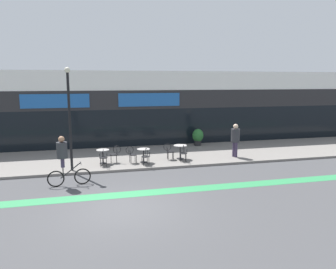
% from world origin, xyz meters
% --- Properties ---
extents(ground_plane, '(120.00, 120.00, 0.00)m').
position_xyz_m(ground_plane, '(0.00, 0.00, 0.00)').
color(ground_plane, '#424244').
extents(sidewalk_slab, '(40.00, 5.50, 0.12)m').
position_xyz_m(sidewalk_slab, '(0.00, 7.25, 0.06)').
color(sidewalk_slab, slate).
rests_on(sidewalk_slab, ground).
extents(storefront_facade, '(40.00, 4.06, 4.94)m').
position_xyz_m(storefront_facade, '(0.00, 11.96, 2.46)').
color(storefront_facade, silver).
rests_on(storefront_facade, ground).
extents(bike_lane_stripe, '(36.00, 0.70, 0.01)m').
position_xyz_m(bike_lane_stripe, '(0.00, 1.29, 0.00)').
color(bike_lane_stripe, '#2D844C').
rests_on(bike_lane_stripe, ground).
extents(bistro_table_0, '(0.65, 0.65, 0.72)m').
position_xyz_m(bistro_table_0, '(-0.35, 5.91, 0.63)').
color(bistro_table_0, black).
rests_on(bistro_table_0, sidewalk_slab).
extents(bistro_table_1, '(0.67, 0.67, 0.72)m').
position_xyz_m(bistro_table_1, '(1.71, 5.64, 0.63)').
color(bistro_table_1, black).
rests_on(bistro_table_1, sidewalk_slab).
extents(bistro_table_2, '(0.72, 0.72, 0.76)m').
position_xyz_m(bistro_table_2, '(3.77, 5.91, 0.66)').
color(bistro_table_2, black).
rests_on(bistro_table_2, sidewalk_slab).
extents(cafe_chair_0_near, '(0.42, 0.58, 0.90)m').
position_xyz_m(cafe_chair_0_near, '(-0.35, 5.29, 0.64)').
color(cafe_chair_0_near, black).
rests_on(cafe_chair_0_near, sidewalk_slab).
extents(cafe_chair_0_side, '(0.59, 0.42, 0.90)m').
position_xyz_m(cafe_chair_0_side, '(0.28, 5.91, 0.64)').
color(cafe_chair_0_side, black).
rests_on(cafe_chair_0_side, sidewalk_slab).
extents(cafe_chair_1_near, '(0.45, 0.60, 0.90)m').
position_xyz_m(cafe_chair_1_near, '(1.72, 5.01, 0.64)').
color(cafe_chair_1_near, black).
rests_on(cafe_chair_1_near, sidewalk_slab).
extents(cafe_chair_1_side, '(0.59, 0.44, 0.90)m').
position_xyz_m(cafe_chair_1_side, '(1.09, 5.63, 0.64)').
color(cafe_chair_1_side, black).
rests_on(cafe_chair_1_side, sidewalk_slab).
extents(cafe_chair_2_near, '(0.45, 0.60, 0.90)m').
position_xyz_m(cafe_chair_2_near, '(3.76, 5.29, 0.64)').
color(cafe_chair_2_near, black).
rests_on(cafe_chair_2_near, sidewalk_slab).
extents(cafe_chair_2_side, '(0.59, 0.44, 0.90)m').
position_xyz_m(cafe_chair_2_side, '(3.15, 5.92, 0.64)').
color(cafe_chair_2_side, black).
rests_on(cafe_chair_2_side, sidewalk_slab).
extents(planter_pot, '(0.72, 0.72, 1.10)m').
position_xyz_m(planter_pot, '(5.93, 9.25, 0.72)').
color(planter_pot, '#232326').
rests_on(planter_pot, sidewalk_slab).
extents(lamp_post, '(0.26, 0.26, 4.81)m').
position_xyz_m(lamp_post, '(-1.84, 4.96, 2.92)').
color(lamp_post, black).
rests_on(lamp_post, sidewalk_slab).
extents(cyclist_0, '(1.75, 0.55, 2.11)m').
position_xyz_m(cyclist_0, '(-2.04, 2.94, 1.21)').
color(cyclist_0, black).
rests_on(cyclist_0, ground).
extents(pedestrian_near_end, '(0.58, 0.58, 1.85)m').
position_xyz_m(pedestrian_near_end, '(6.87, 5.66, 1.22)').
color(pedestrian_near_end, '#382D47').
rests_on(pedestrian_near_end, sidewalk_slab).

